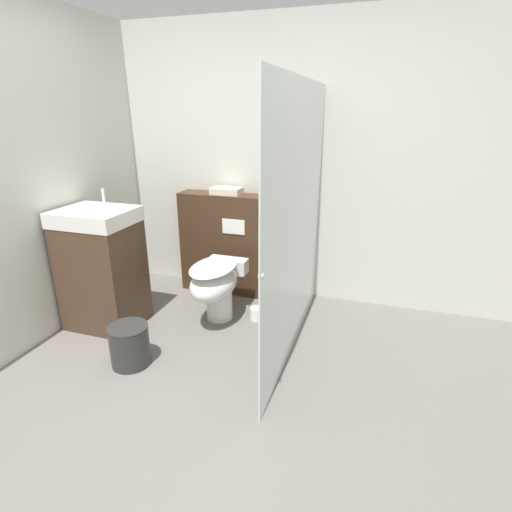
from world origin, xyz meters
TOP-DOWN VIEW (x-y plane):
  - ground_plane at (0.00, 0.00)m, footprint 12.00×12.00m
  - wall_back at (0.00, 1.93)m, footprint 8.00×0.06m
  - partition_panel at (-0.31, 1.76)m, footprint 1.15×0.24m
  - shower_glass at (0.43, 1.00)m, footprint 0.04×1.81m
  - toilet at (-0.28, 1.14)m, footprint 0.35×0.67m
  - sink_vanity at (-1.16, 0.83)m, footprint 0.58×0.49m
  - hair_drier at (0.08, 1.74)m, footprint 0.16×0.09m
  - folded_towel at (-0.42, 1.77)m, footprint 0.28×0.18m
  - spare_toilet_roll at (0.03, 1.27)m, footprint 0.11×0.11m
  - waste_bin at (-0.63, 0.37)m, footprint 0.28×0.28m

SIDE VIEW (x-z plane):
  - ground_plane at x=0.00m, z-range 0.00..0.00m
  - spare_toilet_roll at x=0.03m, z-range 0.00..0.11m
  - waste_bin at x=-0.63m, z-range 0.00..0.30m
  - toilet at x=-0.28m, z-range 0.08..0.61m
  - partition_panel at x=-0.31m, z-range 0.00..0.99m
  - sink_vanity at x=-1.16m, z-range -0.07..1.07m
  - shower_glass at x=0.43m, z-range 0.00..1.93m
  - folded_towel at x=-0.42m, z-range 0.99..1.05m
  - hair_drier at x=0.08m, z-range 1.02..1.18m
  - wall_back at x=0.00m, z-range 0.00..2.50m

